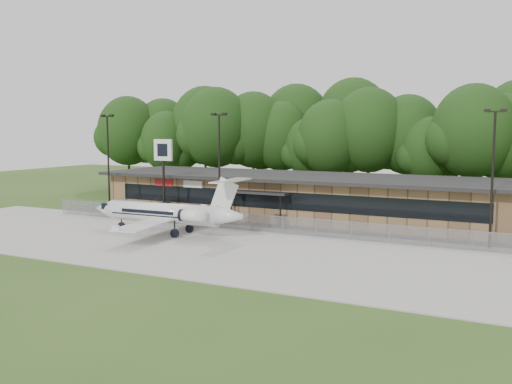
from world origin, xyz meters
The scene contains 12 objects.
ground centered at (0.00, 0.00, 0.00)m, with size 160.00×160.00×0.00m, color #2F491A.
apron centered at (0.00, 8.00, 0.04)m, with size 64.00×18.00×0.08m, color #9E9B93.
parking_lot centered at (0.00, 19.50, 0.03)m, with size 50.00×9.00×0.06m, color #383835.
terminal centered at (0.00, 23.94, 2.18)m, with size 41.00×11.65×4.30m.
fence centered at (0.00, 15.00, 0.78)m, with size 46.00×0.04×1.52m.
treeline centered at (0.00, 42.00, 7.50)m, with size 72.00×12.00×15.00m, color #183210, non-canonical shape.
light_pole_left centered at (-18.00, 16.50, 5.98)m, with size 1.55×0.30×10.23m.
light_pole_mid centered at (-5.00, 16.50, 5.98)m, with size 1.55×0.30×10.23m.
light_pole_right centered at (18.00, 16.50, 5.98)m, with size 1.55×0.30×10.23m.
business_jet centered at (-6.37, 10.45, 1.78)m, with size 14.73×13.10×4.97m.
suv centered at (-11.49, 17.51, 0.82)m, with size 2.71×5.87×1.63m, color #2F2F31.
pole_sign centered at (-11.42, 16.80, 5.98)m, with size 2.05×0.31×7.82m.
Camera 1 is at (21.30, -28.03, 8.80)m, focal length 40.00 mm.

